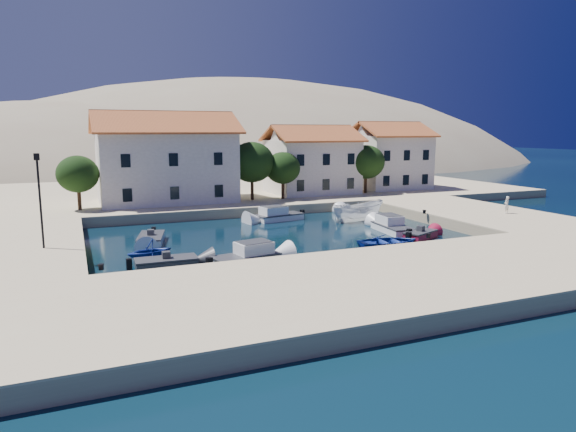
% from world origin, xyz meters
% --- Properties ---
extents(ground, '(400.00, 400.00, 0.00)m').
position_xyz_m(ground, '(0.00, 0.00, 0.00)').
color(ground, black).
rests_on(ground, ground).
extents(quay_south, '(52.00, 12.00, 1.00)m').
position_xyz_m(quay_south, '(0.00, -6.00, 0.50)').
color(quay_south, beige).
rests_on(quay_south, ground).
extents(quay_east, '(11.00, 20.00, 1.00)m').
position_xyz_m(quay_east, '(20.50, 10.00, 0.50)').
color(quay_east, beige).
rests_on(quay_east, ground).
extents(quay_west, '(8.00, 20.00, 1.00)m').
position_xyz_m(quay_west, '(-19.00, 10.00, 0.50)').
color(quay_west, beige).
rests_on(quay_west, ground).
extents(quay_north, '(80.00, 36.00, 1.00)m').
position_xyz_m(quay_north, '(2.00, 38.00, 0.50)').
color(quay_north, beige).
rests_on(quay_north, ground).
extents(hills, '(254.00, 176.00, 99.00)m').
position_xyz_m(hills, '(20.64, 123.62, -23.40)').
color(hills, '#9B8669').
rests_on(hills, ground).
extents(building_left, '(14.70, 9.45, 9.70)m').
position_xyz_m(building_left, '(-6.00, 28.00, 5.94)').
color(building_left, beige).
rests_on(building_left, quay_north).
extents(building_mid, '(10.50, 8.40, 8.30)m').
position_xyz_m(building_mid, '(12.00, 29.00, 5.22)').
color(building_mid, beige).
rests_on(building_mid, quay_north).
extents(building_right, '(9.45, 8.40, 8.80)m').
position_xyz_m(building_right, '(24.00, 30.00, 5.47)').
color(building_right, beige).
rests_on(building_right, quay_north).
extents(trees, '(37.30, 5.30, 6.45)m').
position_xyz_m(trees, '(4.51, 25.46, 4.84)').
color(trees, '#382314').
rests_on(trees, quay_north).
extents(lamppost, '(0.35, 0.25, 6.22)m').
position_xyz_m(lamppost, '(-17.50, 8.00, 4.75)').
color(lamppost, black).
rests_on(lamppost, quay_west).
extents(bollards, '(29.36, 9.56, 0.30)m').
position_xyz_m(bollards, '(2.80, 3.87, 1.15)').
color(bollards, black).
rests_on(bollards, ground).
extents(motorboat_grey_sw, '(3.93, 1.81, 1.25)m').
position_xyz_m(motorboat_grey_sw, '(-10.26, 3.63, 0.29)').
color(motorboat_grey_sw, '#35363A').
rests_on(motorboat_grey_sw, ground).
extents(cabin_cruiser_south, '(4.74, 2.72, 1.60)m').
position_xyz_m(cabin_cruiser_south, '(-5.29, 2.52, 0.48)').
color(cabin_cruiser_south, white).
rests_on(cabin_cruiser_south, ground).
extents(rowboat_south, '(5.02, 3.82, 0.98)m').
position_xyz_m(rowboat_south, '(6.30, 3.30, 0.00)').
color(rowboat_south, navy).
rests_on(rowboat_south, ground).
extents(motorboat_red_se, '(3.53, 2.63, 1.25)m').
position_xyz_m(motorboat_red_se, '(10.29, 4.69, 0.30)').
color(motorboat_red_se, maroon).
rests_on(motorboat_red_se, ground).
extents(cabin_cruiser_east, '(2.43, 4.95, 1.60)m').
position_xyz_m(cabin_cruiser_east, '(9.76, 7.84, 0.48)').
color(cabin_cruiser_east, white).
rests_on(cabin_cruiser_east, ground).
extents(boat_east, '(5.70, 2.39, 2.16)m').
position_xyz_m(boat_east, '(9.70, 13.63, 0.00)').
color(boat_east, white).
rests_on(boat_east, ground).
extents(motorboat_white_ne, '(2.56, 4.16, 1.25)m').
position_xyz_m(motorboat_white_ne, '(10.27, 16.46, 0.29)').
color(motorboat_white_ne, white).
rests_on(motorboat_white_ne, ground).
extents(rowboat_west, '(3.59, 3.28, 1.60)m').
position_xyz_m(rowboat_west, '(-10.98, 5.94, 0.00)').
color(rowboat_west, navy).
rests_on(rowboat_west, ground).
extents(motorboat_white_west, '(2.75, 4.47, 1.25)m').
position_xyz_m(motorboat_white_west, '(-10.11, 11.55, 0.29)').
color(motorboat_white_west, white).
rests_on(motorboat_white_west, ground).
extents(cabin_cruiser_north, '(5.02, 2.86, 1.60)m').
position_xyz_m(cabin_cruiser_north, '(2.93, 17.20, 0.48)').
color(cabin_cruiser_north, white).
rests_on(cabin_cruiser_north, ground).
extents(pedestrian, '(0.66, 0.51, 1.62)m').
position_xyz_m(pedestrian, '(21.86, 7.13, 1.81)').
color(pedestrian, white).
rests_on(pedestrian, quay_east).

